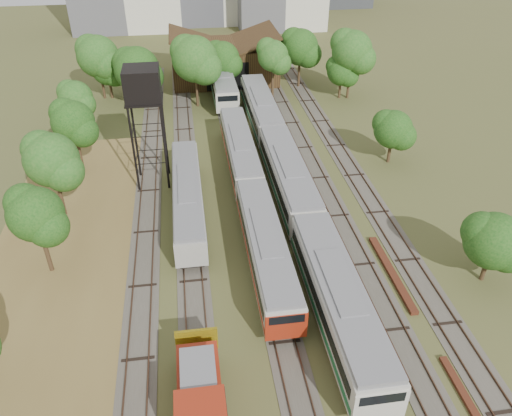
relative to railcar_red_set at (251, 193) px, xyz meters
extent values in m
plane|color=#475123|center=(2.00, -20.07, -1.90)|extent=(240.00, 240.00, 0.00)
cube|color=brown|center=(-16.00, -12.07, -1.88)|extent=(14.00, 60.00, 0.04)
cube|color=#4C473D|center=(-10.00, 4.93, -1.87)|extent=(2.60, 80.00, 0.06)
cube|color=#472D1E|center=(-10.72, 4.93, -1.78)|extent=(0.08, 80.00, 0.14)
cube|color=#472D1E|center=(-9.28, 4.93, -1.78)|extent=(0.08, 80.00, 0.14)
cube|color=#4C473D|center=(-6.00, 4.93, -1.87)|extent=(2.60, 80.00, 0.06)
cube|color=#472D1E|center=(-6.72, 4.93, -1.78)|extent=(0.08, 80.00, 0.14)
cube|color=#472D1E|center=(-5.28, 4.93, -1.78)|extent=(0.08, 80.00, 0.14)
cube|color=#4C473D|center=(0.00, 4.93, -1.87)|extent=(2.60, 80.00, 0.06)
cube|color=#472D1E|center=(-0.72, 4.93, -1.78)|extent=(0.08, 80.00, 0.14)
cube|color=#472D1E|center=(0.72, 4.93, -1.78)|extent=(0.08, 80.00, 0.14)
cube|color=#4C473D|center=(4.00, 4.93, -1.87)|extent=(2.60, 80.00, 0.06)
cube|color=#472D1E|center=(3.28, 4.93, -1.78)|extent=(0.08, 80.00, 0.14)
cube|color=#472D1E|center=(4.72, 4.93, -1.78)|extent=(0.08, 80.00, 0.14)
cube|color=#4C473D|center=(8.00, 4.93, -1.87)|extent=(2.60, 80.00, 0.06)
cube|color=#472D1E|center=(7.28, 4.93, -1.78)|extent=(0.08, 80.00, 0.14)
cube|color=#472D1E|center=(8.72, 4.93, -1.78)|extent=(0.08, 80.00, 0.14)
cube|color=#4C473D|center=(12.00, 4.93, -1.87)|extent=(2.60, 80.00, 0.06)
cube|color=#472D1E|center=(11.28, 4.93, -1.78)|extent=(0.08, 80.00, 0.14)
cube|color=#472D1E|center=(12.72, 4.93, -1.78)|extent=(0.08, 80.00, 0.14)
cube|color=black|center=(0.00, -8.69, -1.51)|extent=(2.16, 15.64, 0.79)
cube|color=beige|center=(0.00, -8.69, 0.11)|extent=(2.85, 17.00, 2.46)
cube|color=black|center=(0.00, -8.69, 0.41)|extent=(2.91, 15.64, 0.84)
cube|color=slate|center=(0.00, -8.69, 1.52)|extent=(2.62, 16.66, 0.35)
cube|color=maroon|center=(0.00, -8.69, -0.57)|extent=(2.91, 16.66, 0.44)
cube|color=maroon|center=(0.00, -17.14, -0.01)|extent=(2.89, 0.25, 2.21)
cube|color=black|center=(0.00, 8.81, -1.51)|extent=(2.16, 15.64, 0.79)
cube|color=beige|center=(0.00, 8.81, 0.11)|extent=(2.85, 17.00, 2.46)
cube|color=black|center=(0.00, 8.81, 0.41)|extent=(2.91, 15.64, 0.84)
cube|color=slate|center=(0.00, 8.81, 1.52)|extent=(2.62, 16.66, 0.35)
cube|color=maroon|center=(0.00, 8.81, -0.57)|extent=(2.91, 16.66, 0.44)
cube|color=black|center=(4.00, -15.55, -1.47)|extent=(2.39, 15.64, 0.87)
cube|color=beige|center=(4.00, -15.55, 0.32)|extent=(3.15, 17.00, 2.71)
cube|color=black|center=(4.00, -15.55, 0.65)|extent=(3.21, 15.64, 0.92)
cube|color=slate|center=(4.00, -15.55, 1.88)|extent=(2.90, 16.66, 0.39)
cube|color=#175F32|center=(4.00, -15.55, -0.44)|extent=(3.21, 16.66, 0.49)
cube|color=beige|center=(4.00, -24.00, 0.19)|extent=(3.19, 0.25, 2.44)
cube|color=black|center=(4.00, 1.95, -1.47)|extent=(2.39, 15.64, 0.87)
cube|color=beige|center=(4.00, 1.95, 0.32)|extent=(3.15, 17.00, 2.71)
cube|color=black|center=(4.00, 1.95, 0.65)|extent=(3.21, 15.64, 0.92)
cube|color=slate|center=(4.00, 1.95, 1.88)|extent=(2.90, 16.66, 0.39)
cube|color=#175F32|center=(4.00, 1.95, -0.44)|extent=(3.21, 16.66, 0.49)
cube|color=black|center=(4.00, 19.45, -1.47)|extent=(2.39, 15.64, 0.87)
cube|color=beige|center=(4.00, 19.45, 0.32)|extent=(3.15, 17.00, 2.71)
cube|color=black|center=(4.00, 19.45, 0.65)|extent=(3.21, 15.64, 0.92)
cube|color=slate|center=(4.00, 19.45, 1.88)|extent=(2.90, 16.66, 0.39)
cube|color=#175F32|center=(4.00, 19.45, -0.44)|extent=(3.21, 16.66, 0.49)
cube|color=black|center=(0.00, 30.09, -1.47)|extent=(2.35, 14.72, 0.86)
cube|color=beige|center=(0.00, 30.09, 0.29)|extent=(3.10, 16.00, 2.67)
cube|color=black|center=(0.00, 30.09, 0.61)|extent=(3.16, 14.72, 0.91)
cube|color=slate|center=(0.00, 30.09, 1.82)|extent=(2.85, 15.68, 0.39)
cube|color=#175F32|center=(0.00, 30.09, -0.46)|extent=(3.16, 15.68, 0.48)
cube|color=beige|center=(0.00, 22.14, 0.16)|extent=(3.14, 0.25, 2.41)
cube|color=black|center=(-6.00, -21.17, -1.44)|extent=(2.26, 7.20, 0.92)
cube|color=maroon|center=(-6.00, -20.37, -0.21)|extent=(2.57, 4.40, 1.54)
cube|color=gold|center=(-6.00, -17.22, -0.26)|extent=(2.77, 0.20, 1.85)
cube|color=slate|center=(-6.00, -21.17, 1.49)|extent=(2.05, 3.60, 0.21)
cube|color=black|center=(-6.00, 0.27, -1.53)|extent=(2.02, 16.56, 0.73)
cube|color=gray|center=(-6.00, 0.27, -0.02)|extent=(2.66, 18.00, 2.29)
cube|color=black|center=(-6.00, 0.27, 0.25)|extent=(2.72, 16.56, 0.78)
cube|color=slate|center=(-6.00, 0.27, 1.29)|extent=(2.45, 17.64, 0.33)
cylinder|color=black|center=(-10.92, 5.28, 2.60)|extent=(0.22, 0.22, 8.99)
cylinder|color=black|center=(-7.88, 5.28, 2.60)|extent=(0.22, 0.22, 8.99)
cylinder|color=black|center=(-10.92, 8.32, 2.60)|extent=(0.22, 0.22, 8.99)
cylinder|color=black|center=(-7.88, 8.32, 2.60)|extent=(0.22, 0.22, 8.99)
cube|color=black|center=(-9.40, 6.80, 7.19)|extent=(3.54, 3.54, 0.20)
cube|color=black|center=(-9.40, 6.80, 8.81)|extent=(3.37, 3.37, 3.04)
cube|color=#592919|center=(10.00, -11.10, -1.75)|extent=(0.62, 9.30, 0.31)
cube|color=#592919|center=(10.20, -23.72, -1.77)|extent=(0.49, 7.84, 0.25)
cube|color=#342013|center=(1.00, 37.93, 0.85)|extent=(16.00, 11.00, 5.50)
cube|color=#342013|center=(-3.00, 37.93, 4.20)|extent=(8.45, 11.55, 2.96)
cube|color=#342013|center=(5.00, 37.93, 4.20)|extent=(8.45, 11.55, 2.96)
cube|color=black|center=(1.00, 32.48, 0.30)|extent=(6.40, 0.15, 4.12)
cylinder|color=#382616|center=(-17.46, -6.53, 0.28)|extent=(0.36, 0.36, 4.37)
sphere|color=#134512|center=(-17.46, -6.53, 3.65)|extent=(4.30, 4.30, 4.30)
cylinder|color=#382616|center=(-17.77, 1.78, 0.40)|extent=(0.36, 0.36, 4.61)
sphere|color=#134512|center=(-17.77, 1.78, 3.96)|extent=(4.94, 4.94, 4.94)
cylinder|color=#382616|center=(-17.22, 10.29, 0.38)|extent=(0.36, 0.36, 4.55)
sphere|color=#134512|center=(-17.22, 10.29, 3.89)|extent=(4.47, 4.47, 4.47)
cylinder|color=#382616|center=(-18.77, 20.77, -0.14)|extent=(0.36, 0.36, 3.52)
sphere|color=#134512|center=(-18.77, 20.77, 2.58)|extent=(4.20, 4.20, 4.20)
cylinder|color=#382616|center=(-16.08, 32.12, -0.19)|extent=(0.36, 0.36, 3.41)
sphere|color=#134512|center=(-16.08, 32.12, 2.44)|extent=(4.62, 4.62, 4.62)
cylinder|color=#382616|center=(-17.14, 32.27, 0.49)|extent=(0.36, 0.36, 4.79)
sphere|color=#134512|center=(-17.14, 32.27, 4.19)|extent=(5.83, 5.83, 5.83)
cylinder|color=#382616|center=(-11.67, 28.23, 0.16)|extent=(0.36, 0.36, 4.13)
sphere|color=#134512|center=(-11.67, 28.23, 3.36)|extent=(6.15, 6.15, 6.15)
cylinder|color=#382616|center=(-3.82, 27.27, 0.70)|extent=(0.36, 0.36, 5.20)
sphere|color=#134512|center=(-3.82, 27.27, 4.72)|extent=(6.18, 6.18, 6.18)
cylinder|color=#382616|center=(0.27, 31.46, 0.16)|extent=(0.36, 0.36, 4.11)
sphere|color=#134512|center=(0.27, 31.46, 3.34)|extent=(4.88, 4.88, 4.88)
cylinder|color=#382616|center=(7.13, 28.73, 0.51)|extent=(0.36, 0.36, 4.83)
sphere|color=#134512|center=(7.13, 28.73, 4.24)|extent=(4.34, 4.34, 4.34)
cylinder|color=#382616|center=(11.96, 32.88, 0.46)|extent=(0.36, 0.36, 4.72)
sphere|color=#134512|center=(11.96, 32.88, 4.10)|extent=(5.33, 5.33, 5.33)
cylinder|color=#382616|center=(18.00, 27.17, 0.79)|extent=(0.36, 0.36, 5.38)
sphere|color=#134512|center=(18.00, 27.17, 4.95)|extent=(5.61, 5.61, 5.61)
cylinder|color=#382616|center=(16.92, -12.74, -0.39)|extent=(0.36, 0.36, 3.03)
sphere|color=#134512|center=(16.92, -12.74, 1.96)|extent=(4.49, 4.49, 4.49)
cylinder|color=#382616|center=(16.72, 7.37, -0.33)|extent=(0.36, 0.36, 3.15)
sphere|color=#134512|center=(16.72, 7.37, 2.11)|extent=(4.21, 4.21, 4.21)
cylinder|color=#382616|center=(16.83, 27.36, -0.33)|extent=(0.36, 0.36, 3.14)
sphere|color=#134512|center=(16.83, 27.36, 2.10)|extent=(4.15, 4.15, 4.15)
camera|label=1|loc=(-5.42, -40.00, 25.04)|focal=35.00mm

